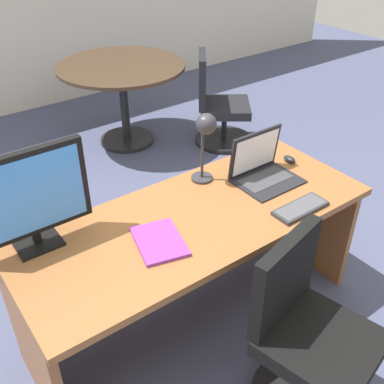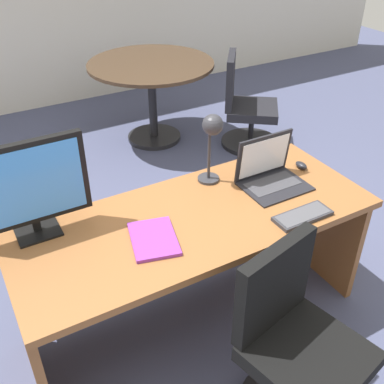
{
  "view_description": "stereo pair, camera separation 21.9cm",
  "coord_description": "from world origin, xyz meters",
  "px_view_note": "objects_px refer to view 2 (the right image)",
  "views": [
    {
      "loc": [
        -1.1,
        -1.46,
        2.1
      ],
      "look_at": [
        0.0,
        0.04,
        0.86
      ],
      "focal_mm": 42.96,
      "sensor_mm": 36.0,
      "label": 1
    },
    {
      "loc": [
        -0.92,
        -1.58,
        2.1
      ],
      "look_at": [
        0.0,
        0.04,
        0.86
      ],
      "focal_mm": 42.96,
      "sensor_mm": 36.0,
      "label": 2
    }
  ],
  "objects_px": {
    "office_chair": "(295,357)",
    "meeting_chair_near": "(246,112)",
    "book": "(154,239)",
    "desk_lamp": "(212,134)",
    "laptop": "(268,169)",
    "monitor": "(28,187)",
    "keyboard": "(303,216)",
    "meeting_table": "(152,82)",
    "mouse": "(301,165)",
    "desk": "(191,242)"
  },
  "relations": [
    {
      "from": "desk",
      "to": "mouse",
      "type": "bearing_deg",
      "value": 3.86
    },
    {
      "from": "mouse",
      "to": "desk",
      "type": "bearing_deg",
      "value": -176.14
    },
    {
      "from": "laptop",
      "to": "book",
      "type": "distance_m",
      "value": 0.79
    },
    {
      "from": "laptop",
      "to": "desk_lamp",
      "type": "height_order",
      "value": "desk_lamp"
    },
    {
      "from": "mouse",
      "to": "meeting_table",
      "type": "xyz_separation_m",
      "value": [
        0.03,
        2.09,
        -0.17
      ]
    },
    {
      "from": "monitor",
      "to": "meeting_table",
      "type": "distance_m",
      "value": 2.49
    },
    {
      "from": "monitor",
      "to": "office_chair",
      "type": "xyz_separation_m",
      "value": [
        0.82,
        -0.94,
        -0.62
      ]
    },
    {
      "from": "meeting_table",
      "to": "book",
      "type": "bearing_deg",
      "value": -114.95
    },
    {
      "from": "desk_lamp",
      "to": "book",
      "type": "bearing_deg",
      "value": -148.69
    },
    {
      "from": "laptop",
      "to": "meeting_chair_near",
      "type": "xyz_separation_m",
      "value": [
        0.99,
        1.58,
        -0.48
      ]
    },
    {
      "from": "monitor",
      "to": "keyboard",
      "type": "height_order",
      "value": "monitor"
    },
    {
      "from": "desk_lamp",
      "to": "meeting_chair_near",
      "type": "xyz_separation_m",
      "value": [
        1.27,
        1.43,
        -0.7
      ]
    },
    {
      "from": "desk",
      "to": "mouse",
      "type": "xyz_separation_m",
      "value": [
        0.76,
        0.05,
        0.22
      ]
    },
    {
      "from": "desk",
      "to": "meeting_chair_near",
      "type": "bearing_deg",
      "value": 47.05
    },
    {
      "from": "book",
      "to": "laptop",
      "type": "bearing_deg",
      "value": 11.18
    },
    {
      "from": "laptop",
      "to": "meeting_chair_near",
      "type": "distance_m",
      "value": 1.92
    },
    {
      "from": "book",
      "to": "desk_lamp",
      "type": "bearing_deg",
      "value": 31.31
    },
    {
      "from": "office_chair",
      "to": "meeting_chair_near",
      "type": "height_order",
      "value": "office_chair"
    },
    {
      "from": "meeting_table",
      "to": "meeting_chair_near",
      "type": "bearing_deg",
      "value": -36.58
    },
    {
      "from": "mouse",
      "to": "book",
      "type": "xyz_separation_m",
      "value": [
        -1.02,
        -0.17,
        -0.01
      ]
    },
    {
      "from": "laptop",
      "to": "book",
      "type": "bearing_deg",
      "value": -168.82
    },
    {
      "from": "laptop",
      "to": "meeting_table",
      "type": "relative_size",
      "value": 0.3
    },
    {
      "from": "laptop",
      "to": "desk_lamp",
      "type": "xyz_separation_m",
      "value": [
        -0.28,
        0.15,
        0.21
      ]
    },
    {
      "from": "keyboard",
      "to": "book",
      "type": "height_order",
      "value": "keyboard"
    },
    {
      "from": "mouse",
      "to": "office_chair",
      "type": "bearing_deg",
      "value": -129.43
    },
    {
      "from": "desk",
      "to": "book",
      "type": "relative_size",
      "value": 5.66
    },
    {
      "from": "book",
      "to": "meeting_chair_near",
      "type": "height_order",
      "value": "meeting_chair_near"
    },
    {
      "from": "office_chair",
      "to": "desk",
      "type": "bearing_deg",
      "value": 98.16
    },
    {
      "from": "keyboard",
      "to": "meeting_table",
      "type": "relative_size",
      "value": 0.26
    },
    {
      "from": "monitor",
      "to": "laptop",
      "type": "distance_m",
      "value": 1.24
    },
    {
      "from": "desk",
      "to": "book",
      "type": "distance_m",
      "value": 0.36
    },
    {
      "from": "mouse",
      "to": "office_chair",
      "type": "xyz_separation_m",
      "value": [
        -0.65,
        -0.8,
        -0.38
      ]
    },
    {
      "from": "mouse",
      "to": "keyboard",
      "type": "bearing_deg",
      "value": -129.81
    },
    {
      "from": "desk",
      "to": "desk_lamp",
      "type": "xyz_separation_m",
      "value": [
        0.23,
        0.18,
        0.5
      ]
    },
    {
      "from": "monitor",
      "to": "meeting_chair_near",
      "type": "xyz_separation_m",
      "value": [
        2.21,
        1.41,
        -0.66
      ]
    },
    {
      "from": "monitor",
      "to": "meeting_chair_near",
      "type": "bearing_deg",
      "value": 32.57
    },
    {
      "from": "monitor",
      "to": "mouse",
      "type": "height_order",
      "value": "monitor"
    },
    {
      "from": "desk_lamp",
      "to": "book",
      "type": "distance_m",
      "value": 0.64
    },
    {
      "from": "desk_lamp",
      "to": "office_chair",
      "type": "height_order",
      "value": "desk_lamp"
    },
    {
      "from": "desk",
      "to": "monitor",
      "type": "height_order",
      "value": "monitor"
    },
    {
      "from": "meeting_table",
      "to": "office_chair",
      "type": "bearing_deg",
      "value": -103.26
    },
    {
      "from": "office_chair",
      "to": "meeting_chair_near",
      "type": "xyz_separation_m",
      "value": [
        1.39,
        2.35,
        -0.04
      ]
    },
    {
      "from": "desk_lamp",
      "to": "book",
      "type": "relative_size",
      "value": 1.25
    },
    {
      "from": "monitor",
      "to": "desk_lamp",
      "type": "bearing_deg",
      "value": -0.98
    },
    {
      "from": "desk_lamp",
      "to": "meeting_chair_near",
      "type": "relative_size",
      "value": 0.46
    },
    {
      "from": "office_chair",
      "to": "book",
      "type": "bearing_deg",
      "value": 120.5
    },
    {
      "from": "laptop",
      "to": "office_chair",
      "type": "xyz_separation_m",
      "value": [
        -0.4,
        -0.78,
        -0.44
      ]
    },
    {
      "from": "monitor",
      "to": "desk_lamp",
      "type": "relative_size",
      "value": 1.33
    },
    {
      "from": "desk",
      "to": "mouse",
      "type": "distance_m",
      "value": 0.79
    },
    {
      "from": "laptop",
      "to": "monitor",
      "type": "bearing_deg",
      "value": 172.35
    }
  ]
}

